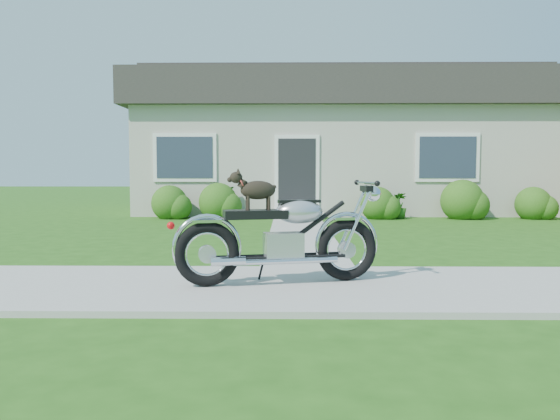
# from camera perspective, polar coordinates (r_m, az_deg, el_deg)

# --- Properties ---
(ground) EXTENTS (80.00, 80.00, 0.00)m
(ground) POSITION_cam_1_polar(r_m,az_deg,el_deg) (6.02, 17.86, -7.83)
(ground) COLOR #235114
(ground) RESTS_ON ground
(sidewalk) EXTENTS (24.00, 2.20, 0.04)m
(sidewalk) POSITION_cam_1_polar(r_m,az_deg,el_deg) (6.01, 17.87, -7.64)
(sidewalk) COLOR #9E9B93
(sidewalk) RESTS_ON ground
(walkway) EXTENTS (1.20, 8.00, 0.03)m
(walkway) POSITION_cam_1_polar(r_m,az_deg,el_deg) (10.70, 2.13, -2.44)
(walkway) COLOR #9E9B93
(walkway) RESTS_ON ground
(house) EXTENTS (12.60, 7.03, 4.50)m
(house) POSITION_cam_1_polar(r_m,az_deg,el_deg) (17.73, 6.49, 7.03)
(house) COLOR #B7B3A5
(house) RESTS_ON ground
(shrub_row) EXTENTS (10.34, 1.10, 1.10)m
(shrub_row) POSITION_cam_1_polar(r_m,az_deg,el_deg) (14.25, 7.67, 0.77)
(shrub_row) COLOR #2F5917
(shrub_row) RESTS_ON ground
(potted_plant_left) EXTENTS (0.71, 0.80, 0.83)m
(potted_plant_left) POSITION_cam_1_polar(r_m,az_deg,el_deg) (14.30, -6.16, 0.78)
(potted_plant_left) COLOR #204F14
(potted_plant_left) RESTS_ON ground
(potted_plant_right) EXTENTS (0.45, 0.45, 0.68)m
(potted_plant_right) POSITION_cam_1_polar(r_m,az_deg,el_deg) (14.50, 12.37, 0.45)
(potted_plant_right) COLOR #275C19
(potted_plant_right) RESTS_ON ground
(motorcycle_with_dog) EXTENTS (2.19, 0.81, 1.18)m
(motorcycle_with_dog) POSITION_cam_1_polar(r_m,az_deg,el_deg) (5.73, 0.26, -2.61)
(motorcycle_with_dog) COLOR black
(motorcycle_with_dog) RESTS_ON sidewalk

